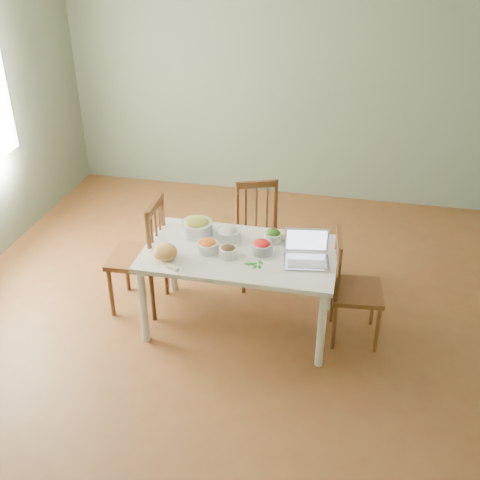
% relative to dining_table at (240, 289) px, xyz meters
% --- Properties ---
extents(floor, '(5.00, 5.00, 0.00)m').
position_rel_dining_table_xyz_m(floor, '(-0.03, 0.08, -0.35)').
color(floor, brown).
rests_on(floor, ground).
extents(wall_back, '(5.00, 0.00, 2.70)m').
position_rel_dining_table_xyz_m(wall_back, '(-0.03, 2.58, 1.00)').
color(wall_back, '#63735B').
rests_on(wall_back, ground).
extents(wall_front, '(5.00, 0.00, 2.70)m').
position_rel_dining_table_xyz_m(wall_front, '(-0.03, -2.42, 1.00)').
color(wall_front, '#63735B').
rests_on(wall_front, ground).
extents(dining_table, '(1.47, 0.83, 0.69)m').
position_rel_dining_table_xyz_m(dining_table, '(0.00, 0.00, 0.00)').
color(dining_table, white).
rests_on(dining_table, floor).
extents(chair_far, '(0.52, 0.51, 0.91)m').
position_rel_dining_table_xyz_m(chair_far, '(0.04, 0.66, 0.11)').
color(chair_far, '#3B220D').
rests_on(chair_far, floor).
extents(chair_left, '(0.43, 0.45, 0.99)m').
position_rel_dining_table_xyz_m(chair_left, '(-0.89, 0.08, 0.15)').
color(chair_left, '#3B220D').
rests_on(chair_left, floor).
extents(chair_right, '(0.42, 0.43, 0.90)m').
position_rel_dining_table_xyz_m(chair_right, '(0.90, 0.04, 0.10)').
color(chair_right, '#3B220D').
rests_on(chair_right, floor).
extents(bread_boule, '(0.22, 0.22, 0.12)m').
position_rel_dining_table_xyz_m(bread_boule, '(-0.52, -0.22, 0.41)').
color(bread_boule, '#B68339').
rests_on(bread_boule, dining_table).
extents(butter_stick, '(0.11, 0.07, 0.03)m').
position_rel_dining_table_xyz_m(butter_stick, '(-0.42, -0.35, 0.36)').
color(butter_stick, white).
rests_on(butter_stick, dining_table).
extents(bowl_squash, '(0.32, 0.32, 0.15)m').
position_rel_dining_table_xyz_m(bowl_squash, '(-0.39, 0.19, 0.42)').
color(bowl_squash, yellow).
rests_on(bowl_squash, dining_table).
extents(bowl_carrot, '(0.21, 0.21, 0.09)m').
position_rel_dining_table_xyz_m(bowl_carrot, '(-0.24, -0.05, 0.39)').
color(bowl_carrot, '#D05A20').
rests_on(bowl_carrot, dining_table).
extents(bowl_onion, '(0.23, 0.23, 0.10)m').
position_rel_dining_table_xyz_m(bowl_onion, '(-0.13, 0.17, 0.40)').
color(bowl_onion, beige).
rests_on(bowl_onion, dining_table).
extents(bowl_mushroom, '(0.18, 0.18, 0.09)m').
position_rel_dining_table_xyz_m(bowl_mushroom, '(-0.07, -0.09, 0.39)').
color(bowl_mushroom, black).
rests_on(bowl_mushroom, dining_table).
extents(bowl_redpep, '(0.18, 0.18, 0.10)m').
position_rel_dining_table_xyz_m(bowl_redpep, '(0.17, 0.02, 0.40)').
color(bowl_redpep, red).
rests_on(bowl_redpep, dining_table).
extents(bowl_broccoli, '(0.19, 0.19, 0.09)m').
position_rel_dining_table_xyz_m(bowl_broccoli, '(0.22, 0.22, 0.39)').
color(bowl_broccoli, '#16360D').
rests_on(bowl_broccoli, dining_table).
extents(flatbread, '(0.21, 0.21, 0.02)m').
position_rel_dining_table_xyz_m(flatbread, '(0.34, 0.31, 0.35)').
color(flatbread, '#DEC683').
rests_on(flatbread, dining_table).
extents(basil_bunch, '(0.17, 0.17, 0.02)m').
position_rel_dining_table_xyz_m(basil_bunch, '(0.14, -0.16, 0.35)').
color(basil_bunch, '#0D550E').
rests_on(basil_bunch, dining_table).
extents(laptop, '(0.36, 0.32, 0.23)m').
position_rel_dining_table_xyz_m(laptop, '(0.51, -0.06, 0.46)').
color(laptop, '#BABAC1').
rests_on(laptop, dining_table).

